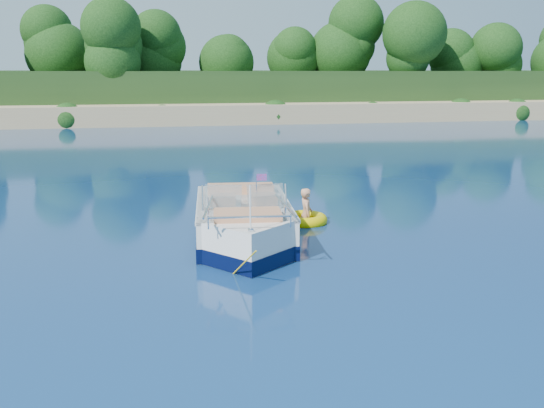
# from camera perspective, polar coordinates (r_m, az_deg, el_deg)

# --- Properties ---
(ground) EXTENTS (160.00, 160.00, 0.00)m
(ground) POSITION_cam_1_polar(r_m,az_deg,el_deg) (12.21, -4.58, -7.26)
(ground) COLOR #0A1E4A
(ground) RESTS_ON ground
(shoreline) EXTENTS (170.00, 59.00, 6.00)m
(shoreline) POSITION_cam_1_polar(r_m,az_deg,el_deg) (75.27, -10.35, 9.95)
(shoreline) COLOR tan
(shoreline) RESTS_ON ground
(treeline) EXTENTS (150.00, 7.12, 8.19)m
(treeline) POSITION_cam_1_polar(r_m,az_deg,el_deg) (52.47, -10.03, 13.92)
(treeline) COLOR black
(treeline) RESTS_ON ground
(motorboat) EXTENTS (2.66, 6.37, 2.12)m
(motorboat) POSITION_cam_1_polar(r_m,az_deg,el_deg) (14.77, -2.65, -2.04)
(motorboat) COLOR white
(motorboat) RESTS_ON ground
(tow_tube) EXTENTS (1.48, 1.48, 0.33)m
(tow_tube) POSITION_cam_1_polar(r_m,az_deg,el_deg) (16.70, 3.08, -1.47)
(tow_tube) COLOR #E1C502
(tow_tube) RESTS_ON ground
(boy) EXTENTS (0.43, 0.83, 1.58)m
(boy) POSITION_cam_1_polar(r_m,az_deg,el_deg) (16.72, 3.20, -1.76)
(boy) COLOR tan
(boy) RESTS_ON ground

